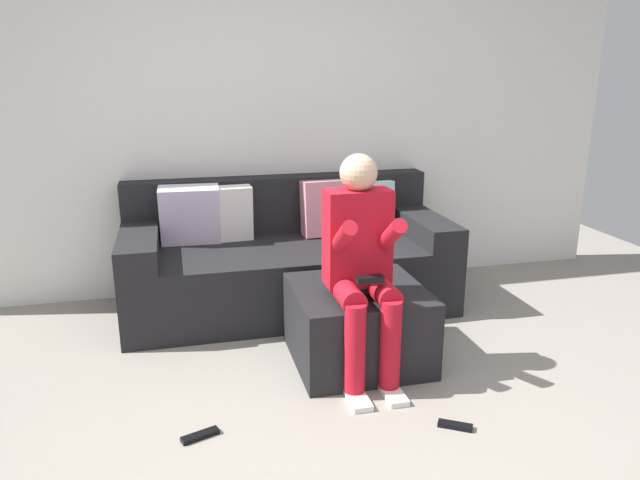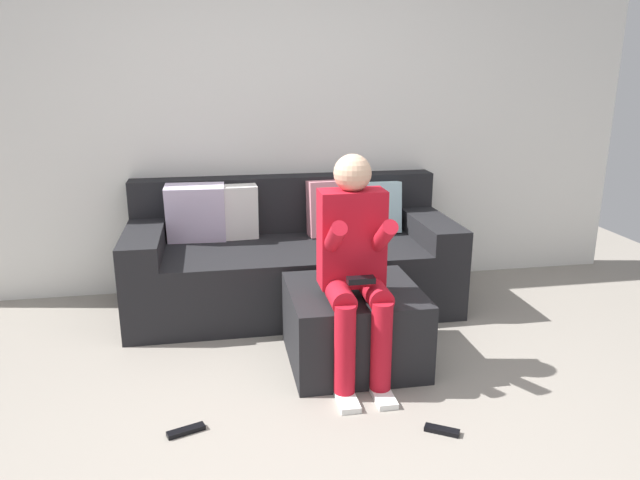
% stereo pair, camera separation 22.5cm
% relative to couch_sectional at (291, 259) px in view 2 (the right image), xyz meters
% --- Properties ---
extents(ground_plane, '(7.08, 7.08, 0.00)m').
position_rel_couch_sectional_xyz_m(ground_plane, '(-0.04, -1.80, -0.33)').
color(ground_plane, gray).
extents(wall_back, '(5.44, 0.10, 2.53)m').
position_rel_couch_sectional_xyz_m(wall_back, '(-0.04, 0.46, 0.93)').
color(wall_back, silver).
rests_on(wall_back, ground_plane).
extents(couch_sectional, '(2.21, 0.94, 0.87)m').
position_rel_couch_sectional_xyz_m(couch_sectional, '(0.00, 0.00, 0.00)').
color(couch_sectional, black).
rests_on(couch_sectional, ground_plane).
extents(ottoman, '(0.73, 0.71, 0.44)m').
position_rel_couch_sectional_xyz_m(ottoman, '(0.23, -0.94, -0.11)').
color(ottoman, black).
rests_on(ottoman, ground_plane).
extents(person_seated, '(0.35, 0.56, 1.21)m').
position_rel_couch_sectional_xyz_m(person_seated, '(0.19, -1.11, 0.34)').
color(person_seated, red).
rests_on(person_seated, ground_plane).
extents(remote_near_ottoman, '(0.16, 0.12, 0.02)m').
position_rel_couch_sectional_xyz_m(remote_near_ottoman, '(0.47, -1.70, -0.32)').
color(remote_near_ottoman, black).
rests_on(remote_near_ottoman, ground_plane).
extents(remote_by_storage_bin, '(0.18, 0.10, 0.02)m').
position_rel_couch_sectional_xyz_m(remote_by_storage_bin, '(-0.69, -1.50, -0.32)').
color(remote_by_storage_bin, black).
rests_on(remote_by_storage_bin, ground_plane).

